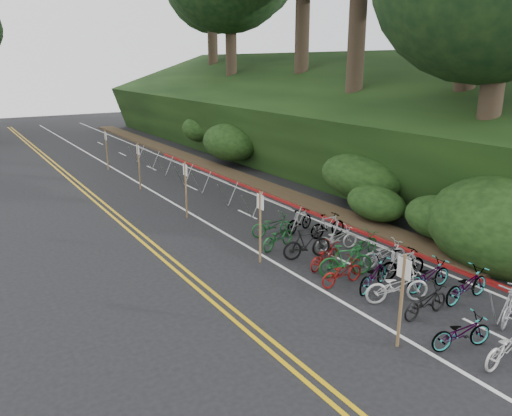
{
  "coord_description": "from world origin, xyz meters",
  "views": [
    {
      "loc": [
        -7.96,
        -8.4,
        6.61
      ],
      "look_at": [
        1.63,
        6.91,
        1.3
      ],
      "focal_mm": 35.0,
      "sensor_mm": 36.0,
      "label": 1
    }
  ],
  "objects": [
    {
      "name": "road_markings",
      "position": [
        0.63,
        10.1,
        0.0
      ],
      "size": [
        7.47,
        80.0,
        0.01
      ],
      "color": "gold",
      "rests_on": "ground"
    },
    {
      "name": "signposts_rest",
      "position": [
        0.6,
        14.0,
        1.43
      ],
      "size": [
        0.08,
        18.4,
        2.5
      ],
      "color": "brown",
      "rests_on": "ground"
    },
    {
      "name": "bike_front",
      "position": [
        1.76,
        2.15,
        0.41
      ],
      "size": [
        0.58,
        1.59,
        0.83
      ],
      "primitive_type": "imported",
      "rotation": [
        0.0,
        0.0,
        1.59
      ],
      "color": "maroon",
      "rests_on": "ground"
    },
    {
      "name": "bike_valet",
      "position": [
        3.01,
        1.78,
        0.47
      ],
      "size": [
        3.18,
        11.95,
        1.09
      ],
      "color": "beige",
      "rests_on": "ground"
    },
    {
      "name": "bike_racks_rest",
      "position": [
        3.0,
        13.0,
        0.85
      ],
      "size": [
        1.14,
        23.0,
        1.17
      ],
      "color": "gray",
      "rests_on": "ground"
    },
    {
      "name": "red_curb",
      "position": [
        5.7,
        12.0,
        0.05
      ],
      "size": [
        0.25,
        28.0,
        0.1
      ],
      "primitive_type": "cube",
      "color": "maroon",
      "rests_on": "ground"
    },
    {
      "name": "embankment",
      "position": [
        12.96,
        19.04,
        2.57
      ],
      "size": [
        14.3,
        48.14,
        9.11
      ],
      "color": "black",
      "rests_on": "ground"
    },
    {
      "name": "ground",
      "position": [
        0.0,
        0.0,
        0.0
      ],
      "size": [
        120.0,
        120.0,
        0.0
      ],
      "primitive_type": "plane",
      "color": "black",
      "rests_on": "ground"
    },
    {
      "name": "signpost_near",
      "position": [
        0.59,
        -1.2,
        1.36
      ],
      "size": [
        0.08,
        0.4,
        2.37
      ],
      "color": "brown",
      "rests_on": "ground"
    }
  ]
}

